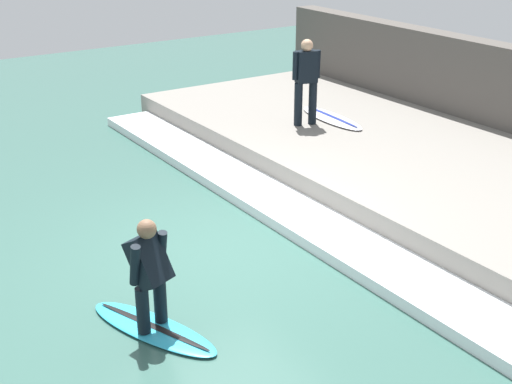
% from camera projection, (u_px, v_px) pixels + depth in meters
% --- Properties ---
extents(ground_plane, '(28.00, 28.00, 0.00)m').
position_uv_depth(ground_plane, '(228.00, 247.00, 9.72)').
color(ground_plane, '#386056').
extents(concrete_ledge, '(4.40, 12.95, 0.45)m').
position_uv_depth(concrete_ledge, '(434.00, 174.00, 11.66)').
color(concrete_ledge, gray).
rests_on(concrete_ledge, ground_plane).
extents(wave_foam_crest, '(0.93, 12.30, 0.16)m').
position_uv_depth(wave_foam_crest, '(303.00, 219.00, 10.35)').
color(wave_foam_crest, white).
rests_on(wave_foam_crest, ground_plane).
extents(surfboard_riding, '(1.08, 1.81, 0.07)m').
position_uv_depth(surfboard_riding, '(153.00, 328.00, 7.83)').
color(surfboard_riding, '#2DADD1').
rests_on(surfboard_riding, ground_plane).
extents(surfer_riding, '(0.48, 0.53, 1.28)m').
position_uv_depth(surfer_riding, '(149.00, 269.00, 7.54)').
color(surfer_riding, black).
rests_on(surfer_riding, surfboard_riding).
extents(surfer_waiting_near, '(0.53, 0.32, 1.60)m').
position_uv_depth(surfer_waiting_near, '(306.00, 77.00, 13.07)').
color(surfer_waiting_near, black).
rests_on(surfer_waiting_near, concrete_ledge).
extents(surfboard_waiting_near, '(0.63, 1.84, 0.07)m').
position_uv_depth(surfboard_waiting_near, '(332.00, 118.00, 13.70)').
color(surfboard_waiting_near, silver).
rests_on(surfboard_waiting_near, concrete_ledge).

